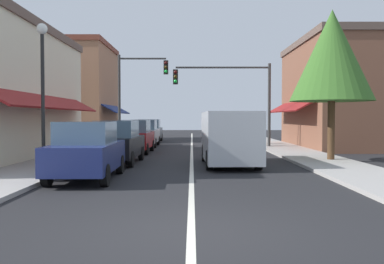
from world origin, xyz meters
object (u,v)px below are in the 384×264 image
(tree_right_near, at_px, (331,56))
(traffic_signal_mast_arm, at_px, (233,89))
(street_lamp_left_near, at_px, (42,74))
(parked_car_nearest_left, at_px, (87,151))
(parked_car_distant_left, at_px, (149,131))
(van_in_lane, at_px, (229,136))
(parked_car_third_left, at_px, (134,137))
(parked_car_far_left, at_px, (144,133))
(parked_car_second_left, at_px, (117,142))
(traffic_signal_left_corner, at_px, (135,86))

(tree_right_near, bearing_deg, traffic_signal_mast_arm, 112.14)
(street_lamp_left_near, relative_size, tree_right_near, 0.78)
(parked_car_nearest_left, xyz_separation_m, parked_car_distant_left, (-0.08, 19.97, 0.00))
(van_in_lane, relative_size, traffic_signal_mast_arm, 0.87)
(parked_car_third_left, relative_size, street_lamp_left_near, 0.82)
(parked_car_far_left, height_order, tree_right_near, tree_right_near)
(parked_car_second_left, distance_m, parked_car_far_left, 10.29)
(parked_car_nearest_left, relative_size, van_in_lane, 0.79)
(parked_car_second_left, bearing_deg, parked_car_distant_left, 92.05)
(parked_car_second_left, xyz_separation_m, street_lamp_left_near, (-1.89, -3.26, 2.48))
(tree_right_near, bearing_deg, parked_car_second_left, -176.49)
(parked_car_far_left, xyz_separation_m, tree_right_near, (9.04, -9.74, 3.63))
(parked_car_third_left, distance_m, traffic_signal_left_corner, 6.21)
(parked_car_second_left, bearing_deg, parked_car_third_left, 91.31)
(parked_car_nearest_left, height_order, street_lamp_left_near, street_lamp_left_near)
(parked_car_far_left, xyz_separation_m, street_lamp_left_near, (-1.85, -13.55, 2.48))
(traffic_signal_mast_arm, xyz_separation_m, street_lamp_left_near, (-7.55, -12.02, -0.30))
(van_in_lane, bearing_deg, traffic_signal_mast_arm, 81.93)
(parked_car_far_left, bearing_deg, parked_car_distant_left, 91.75)
(traffic_signal_left_corner, bearing_deg, tree_right_near, -45.96)
(parked_car_third_left, height_order, traffic_signal_left_corner, traffic_signal_left_corner)
(traffic_signal_left_corner, xyz_separation_m, street_lamp_left_near, (-1.21, -13.82, -0.62))
(traffic_signal_left_corner, bearing_deg, parked_car_nearest_left, -87.84)
(van_in_lane, bearing_deg, parked_car_third_left, 126.57)
(parked_car_nearest_left, relative_size, traffic_signal_mast_arm, 0.68)
(tree_right_near, bearing_deg, street_lamp_left_near, -160.71)
(parked_car_far_left, height_order, van_in_lane, van_in_lane)
(parked_car_nearest_left, xyz_separation_m, traffic_signal_left_corner, (-0.57, 15.11, 3.10))
(traffic_signal_mast_arm, xyz_separation_m, tree_right_near, (3.34, -8.20, 0.85))
(parked_car_distant_left, height_order, traffic_signal_mast_arm, traffic_signal_mast_arm)
(parked_car_distant_left, bearing_deg, parked_car_second_left, -89.70)
(parked_car_second_left, xyz_separation_m, traffic_signal_mast_arm, (5.66, 8.76, 2.78))
(parked_car_nearest_left, height_order, traffic_signal_left_corner, traffic_signal_left_corner)
(traffic_signal_mast_arm, bearing_deg, parked_car_distant_left, 131.32)
(street_lamp_left_near, bearing_deg, parked_car_far_left, 82.22)
(parked_car_distant_left, bearing_deg, tree_right_near, -58.68)
(parked_car_distant_left, bearing_deg, traffic_signal_mast_arm, -49.09)
(parked_car_nearest_left, height_order, parked_car_distant_left, same)
(parked_car_third_left, bearing_deg, traffic_signal_left_corner, 97.92)
(parked_car_second_left, bearing_deg, parked_car_nearest_left, -90.00)
(parked_car_nearest_left, relative_size, parked_car_second_left, 1.00)
(van_in_lane, bearing_deg, parked_car_distant_left, 105.14)
(parked_car_third_left, distance_m, van_in_lane, 7.42)
(parked_car_second_left, distance_m, parked_car_third_left, 5.23)
(parked_car_third_left, distance_m, parked_car_distant_left, 10.19)
(parked_car_nearest_left, relative_size, parked_car_third_left, 1.00)
(parked_car_third_left, bearing_deg, street_lamp_left_near, -101.89)
(parked_car_third_left, relative_size, traffic_signal_left_corner, 0.68)
(street_lamp_left_near, xyz_separation_m, tree_right_near, (10.89, 3.81, 1.15))
(parked_car_third_left, xyz_separation_m, traffic_signal_mast_arm, (5.66, 3.53, 2.78))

